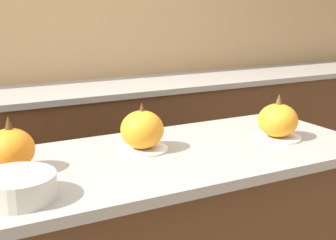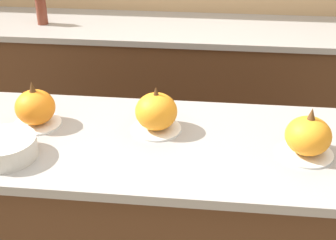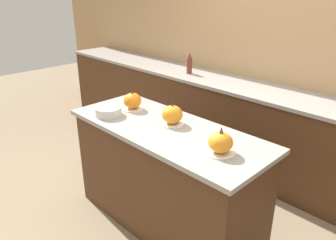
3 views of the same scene
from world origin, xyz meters
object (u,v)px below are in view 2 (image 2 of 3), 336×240
at_px(pumpkin_cake_left, 35,108).
at_px(pumpkin_cake_right, 308,137).
at_px(pumpkin_cake_center, 156,113).
at_px(mixing_bowl, 5,148).
at_px(bottle_tall, 41,5).

relative_size(pumpkin_cake_left, pumpkin_cake_right, 0.96).
xyz_separation_m(pumpkin_cake_center, mixing_bowl, (-0.50, -0.24, -0.04)).
bearing_deg(pumpkin_cake_center, pumpkin_cake_left, -178.70).
xyz_separation_m(pumpkin_cake_right, bottle_tall, (-1.39, 1.25, 0.08)).
height_order(pumpkin_cake_left, pumpkin_cake_right, pumpkin_cake_left).
xyz_separation_m(bottle_tall, mixing_bowl, (0.35, -1.38, -0.12)).
relative_size(bottle_tall, mixing_bowl, 1.12).
bearing_deg(pumpkin_cake_left, pumpkin_cake_right, -5.88).
distance_m(pumpkin_cake_center, pumpkin_cake_right, 0.56).
height_order(pumpkin_cake_center, pumpkin_cake_right, pumpkin_cake_right).
height_order(pumpkin_cake_right, mixing_bowl, pumpkin_cake_right).
height_order(pumpkin_cake_left, bottle_tall, bottle_tall).
height_order(pumpkin_cake_left, mixing_bowl, pumpkin_cake_left).
distance_m(pumpkin_cake_right, bottle_tall, 1.87).
height_order(pumpkin_cake_left, pumpkin_cake_center, pumpkin_cake_left).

